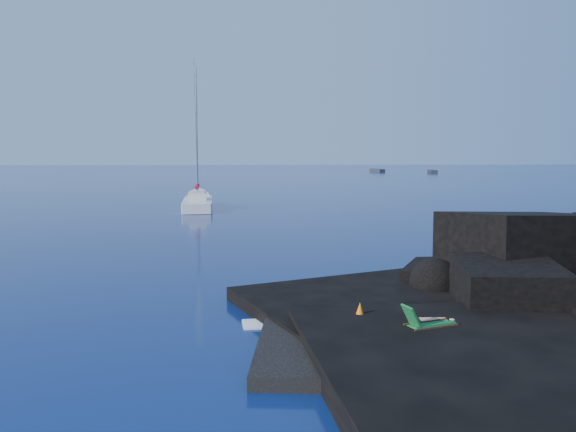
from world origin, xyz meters
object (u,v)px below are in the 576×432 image
deck_chair (431,318)px  marker_cone (360,313)px  sunbather (434,323)px  distant_boat_a (377,172)px  sailboat (198,209)px  distant_boat_b (432,173)px

deck_chair → marker_cone: 2.05m
sunbather → marker_cone: bearing=163.1°
sunbather → distant_boat_a: bearing=80.9°
sailboat → marker_cone: bearing=-81.7°
sailboat → deck_chair: (9.95, -36.91, 0.83)m
sailboat → distant_boat_b: (47.99, 83.21, 0.00)m
deck_chair → marker_cone: deck_chair is taller
marker_cone → distant_boat_a: marker_cone is taller
sailboat → distant_boat_a: size_ratio=2.52×
distant_boat_b → distant_boat_a: bearing=152.1°
deck_chair → sunbather: deck_chair is taller
distant_boat_a → distant_boat_b: 14.35m
distant_boat_a → distant_boat_b: distant_boat_a is taller
marker_cone → distant_boat_a: 130.15m
deck_chair → sunbather: (0.22, 0.48, -0.30)m
deck_chair → distant_boat_a: 130.92m
deck_chair → sunbather: bearing=46.4°
sunbather → distant_boat_a: sunbather is taller
sailboat → distant_boat_a: (36.17, 91.35, 0.00)m
sunbather → distant_boat_b: sunbather is taller
sailboat → sunbather: 37.83m
sailboat → deck_chair: bearing=-79.6°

